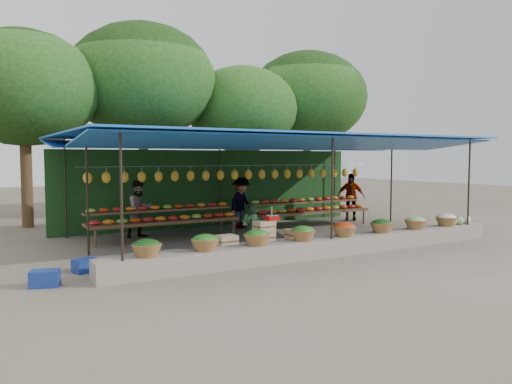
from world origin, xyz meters
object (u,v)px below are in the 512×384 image
vendor_seated (252,227)px  crate_counter (263,240)px  weighing_scale (272,217)px  blue_crate_back (85,266)px  blue_crate_front (45,278)px

vendor_seated → crate_counter: bearing=74.0°
weighing_scale → vendor_seated: weighing_scale is taller
crate_counter → weighing_scale: bearing=0.0°
blue_crate_back → blue_crate_front: bearing=-155.4°
weighing_scale → blue_crate_back: (-4.28, 0.11, -0.71)m
blue_crate_back → crate_counter: bearing=-20.0°
vendor_seated → blue_crate_front: bearing=5.1°
crate_counter → blue_crate_front: size_ratio=4.93×
blue_crate_front → crate_counter: bearing=26.6°
blue_crate_front → blue_crate_back: (0.84, 0.79, -0.01)m
vendor_seated → blue_crate_back: bearing=-2.4°
vendor_seated → weighing_scale: bearing=94.8°
weighing_scale → blue_crate_back: 4.34m
weighing_scale → blue_crate_front: 5.21m
weighing_scale → vendor_seated: size_ratio=0.30×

